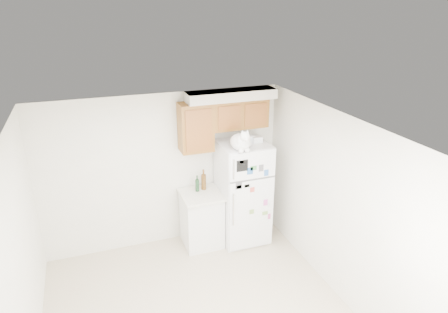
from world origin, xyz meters
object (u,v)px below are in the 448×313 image
base_counter (202,218)px  bottle_amber (204,179)px  storage_box_back (248,139)px  refrigerator (243,192)px  bottle_green (197,183)px  storage_box_front (257,139)px  cat (241,142)px

base_counter → bottle_amber: 0.65m
base_counter → storage_box_back: bearing=-2.3°
refrigerator → base_counter: size_ratio=1.85×
bottle_green → bottle_amber: 0.13m
storage_box_back → bottle_green: storage_box_back is taller
storage_box_front → refrigerator: bearing=-178.2°
base_counter → storage_box_front: bearing=-5.2°
bottle_green → storage_box_front: bearing=-10.9°
storage_box_back → bottle_amber: (-0.69, 0.16, -0.66)m
refrigerator → storage_box_front: storage_box_front is taller
bottle_green → storage_box_back: bearing=-9.2°
refrigerator → storage_box_front: size_ratio=11.33×
refrigerator → storage_box_back: bearing=27.7°
refrigerator → bottle_green: 0.77m
refrigerator → storage_box_back: (0.08, 0.04, 0.90)m
storage_box_front → bottle_amber: bearing=169.8°
bottle_green → cat: bearing=-37.2°
refrigerator → bottle_green: (-0.72, 0.17, 0.20)m
bottle_amber → refrigerator: bearing=-18.5°
refrigerator → storage_box_back: 0.90m
storage_box_front → bottle_green: bearing=173.3°
storage_box_back → storage_box_front: (0.14, -0.05, -0.01)m
refrigerator → cat: 1.03m
base_counter → bottle_green: bearing=107.8°
cat → storage_box_front: cat is taller
cat → bottle_amber: cat is taller
refrigerator → storage_box_back: size_ratio=9.44×
cat → storage_box_front: 0.45m
bottle_green → bottle_amber: bottle_amber is taller
storage_box_back → bottle_amber: 0.96m
storage_box_back → cat: bearing=-145.9°
refrigerator → base_counter: bearing=173.9°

